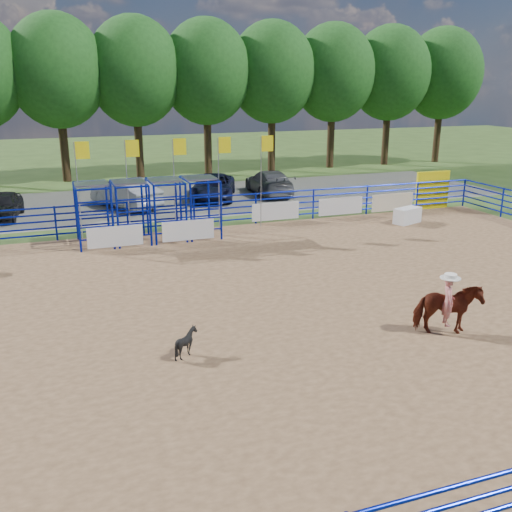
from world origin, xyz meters
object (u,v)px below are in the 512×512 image
at_px(announcer_table, 407,215).
at_px(car_b, 126,193).
at_px(car_a, 3,205).
at_px(horse_and_rider, 448,305).
at_px(car_d, 269,182).
at_px(car_c, 213,187).
at_px(calf, 186,343).

relative_size(announcer_table, car_b, 0.29).
distance_m(announcer_table, car_a, 19.78).
xyz_separation_m(horse_and_rider, car_b, (-5.88, 19.37, -0.04)).
relative_size(announcer_table, car_d, 0.28).
height_order(car_b, car_c, car_b).
bearing_deg(horse_and_rider, car_d, 82.27).
relative_size(horse_and_rider, car_a, 0.61).
bearing_deg(calf, car_c, -12.83).
relative_size(horse_and_rider, car_d, 0.48).
relative_size(calf, car_a, 0.19).
distance_m(calf, car_a, 18.42).
relative_size(car_b, car_d, 0.97).
relative_size(horse_and_rider, car_b, 0.49).
relative_size(announcer_table, car_a, 0.36).
height_order(car_a, car_c, car_c).
height_order(car_a, car_b, car_b).
relative_size(car_b, car_c, 0.95).
bearing_deg(horse_and_rider, car_b, 106.90).
height_order(announcer_table, calf, announcer_table).
xyz_separation_m(announcer_table, calf, (-13.11, -10.05, -0.01)).
height_order(horse_and_rider, car_a, horse_and_rider).
bearing_deg(calf, car_a, 20.89).
bearing_deg(car_c, calf, -87.52).
height_order(calf, car_b, car_b).
xyz_separation_m(car_a, car_b, (6.07, 0.62, 0.14)).
xyz_separation_m(announcer_table, horse_and_rider, (-6.30, -11.11, 0.45)).
bearing_deg(car_c, horse_and_rider, -67.62).
relative_size(announcer_table, calf, 1.95).
distance_m(calf, car_b, 18.34).
xyz_separation_m(car_a, car_d, (14.72, 1.62, 0.06)).
bearing_deg(car_d, announcer_table, 115.09).
xyz_separation_m(horse_and_rider, car_c, (-0.83, 20.00, -0.13)).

